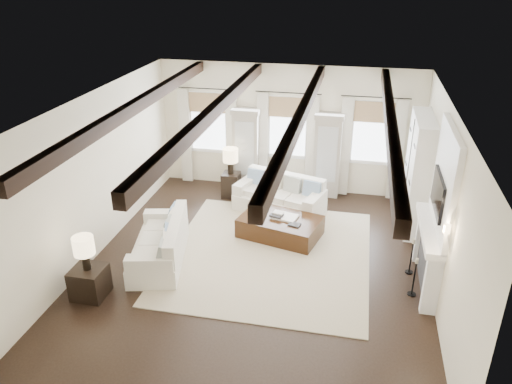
% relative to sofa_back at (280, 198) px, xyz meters
% --- Properties ---
extents(ground, '(7.50, 7.50, 0.00)m').
position_rel_sofa_back_xyz_m(ground, '(-0.06, -2.37, -0.35)').
color(ground, black).
rests_on(ground, ground).
extents(room_shell, '(6.54, 7.54, 3.22)m').
position_rel_sofa_back_xyz_m(room_shell, '(0.69, -1.48, 1.54)').
color(room_shell, white).
rests_on(room_shell, ground).
extents(area_rug, '(3.98, 4.33, 0.02)m').
position_rel_sofa_back_xyz_m(area_rug, '(0.10, -1.96, -0.34)').
color(area_rug, '#BCB094').
rests_on(area_rug, ground).
extents(sofa_back, '(2.24, 1.50, 0.88)m').
position_rel_sofa_back_xyz_m(sofa_back, '(0.00, 0.00, 0.00)').
color(sofa_back, white).
rests_on(sofa_back, ground).
extents(sofa_left, '(1.34, 2.19, 0.87)m').
position_rel_sofa_back_xyz_m(sofa_left, '(-1.92, -2.60, 0.01)').
color(sofa_left, white).
rests_on(sofa_left, ground).
extents(ottoman, '(1.87, 1.41, 0.44)m').
position_rel_sofa_back_xyz_m(ottoman, '(0.19, -1.16, -0.13)').
color(ottoman, black).
rests_on(ottoman, ground).
extents(tray, '(0.58, 0.49, 0.04)m').
position_rel_sofa_back_xyz_m(tray, '(0.29, -1.12, 0.11)').
color(tray, white).
rests_on(tray, ottoman).
extents(book_lower, '(0.30, 0.26, 0.04)m').
position_rel_sofa_back_xyz_m(book_lower, '(0.11, -1.17, 0.15)').
color(book_lower, '#262628').
rests_on(book_lower, tray).
extents(book_upper, '(0.25, 0.22, 0.03)m').
position_rel_sofa_back_xyz_m(book_upper, '(0.14, -1.11, 0.18)').
color(book_upper, beige).
rests_on(book_upper, book_lower).
extents(book_loose, '(0.28, 0.23, 0.03)m').
position_rel_sofa_back_xyz_m(book_loose, '(0.53, -1.42, 0.10)').
color(book_loose, '#262628').
rests_on(book_loose, ottoman).
extents(side_table_front, '(0.56, 0.56, 0.56)m').
position_rel_sofa_back_xyz_m(side_table_front, '(-2.76, -3.94, -0.07)').
color(side_table_front, black).
rests_on(side_table_front, ground).
extents(lamp_front, '(0.37, 0.37, 0.63)m').
position_rel_sofa_back_xyz_m(lamp_front, '(-2.76, -3.94, 0.64)').
color(lamp_front, black).
rests_on(lamp_front, side_table_front).
extents(side_table_back, '(0.42, 0.42, 0.63)m').
position_rel_sofa_back_xyz_m(side_table_back, '(-1.34, 0.55, -0.04)').
color(side_table_back, black).
rests_on(side_table_back, ground).
extents(lamp_back, '(0.38, 0.38, 0.65)m').
position_rel_sofa_back_xyz_m(lamp_back, '(-1.34, 0.55, 0.72)').
color(lamp_back, black).
rests_on(lamp_back, side_table_back).
extents(candlestick_near, '(0.15, 0.15, 0.76)m').
position_rel_sofa_back_xyz_m(candlestick_near, '(2.84, -2.74, -0.04)').
color(candlestick_near, black).
rests_on(candlestick_near, ground).
extents(candlestick_far, '(0.15, 0.15, 0.74)m').
position_rel_sofa_back_xyz_m(candlestick_far, '(2.84, -2.03, -0.04)').
color(candlestick_far, black).
rests_on(candlestick_far, ground).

